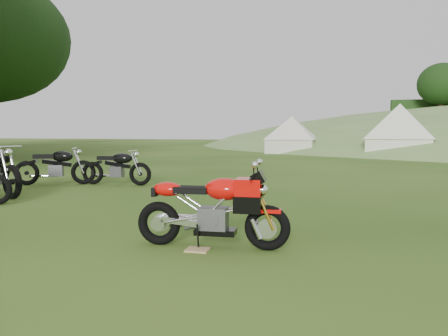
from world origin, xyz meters
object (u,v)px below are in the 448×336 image
(vintage_moto_c, at_px, (55,165))
(tent_mid, at_px, (399,131))
(tent_left, at_px, (292,133))
(plywood_board, at_px, (198,250))
(vintage_moto_d, at_px, (116,166))
(sport_motorcycle, at_px, (212,204))

(vintage_moto_c, height_order, tent_mid, tent_mid)
(tent_mid, bearing_deg, tent_left, 166.76)
(plywood_board, height_order, tent_left, tent_left)
(vintage_moto_d, bearing_deg, vintage_moto_c, -169.14)
(tent_left, xyz_separation_m, tent_mid, (5.85, -2.17, 0.17))
(vintage_moto_c, height_order, tent_left, tent_left)
(plywood_board, distance_m, tent_left, 22.19)
(sport_motorcycle, bearing_deg, tent_mid, 73.60)
(vintage_moto_c, relative_size, tent_left, 0.69)
(vintage_moto_c, bearing_deg, tent_left, 54.00)
(vintage_moto_d, xyz_separation_m, tent_mid, (8.16, 14.83, 0.89))
(sport_motorcycle, height_order, tent_left, tent_left)
(tent_left, distance_m, tent_mid, 6.24)
(sport_motorcycle, distance_m, vintage_moto_c, 7.13)
(plywood_board, relative_size, tent_mid, 0.08)
(vintage_moto_c, relative_size, vintage_moto_d, 1.07)
(plywood_board, bearing_deg, vintage_moto_d, 127.42)
(vintage_moto_d, bearing_deg, plywood_board, -56.34)
(vintage_moto_c, xyz_separation_m, vintage_moto_d, (1.48, 0.39, -0.03))
(sport_motorcycle, relative_size, plywood_board, 6.65)
(sport_motorcycle, bearing_deg, plywood_board, -126.87)
(tent_left, height_order, tent_mid, tent_mid)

